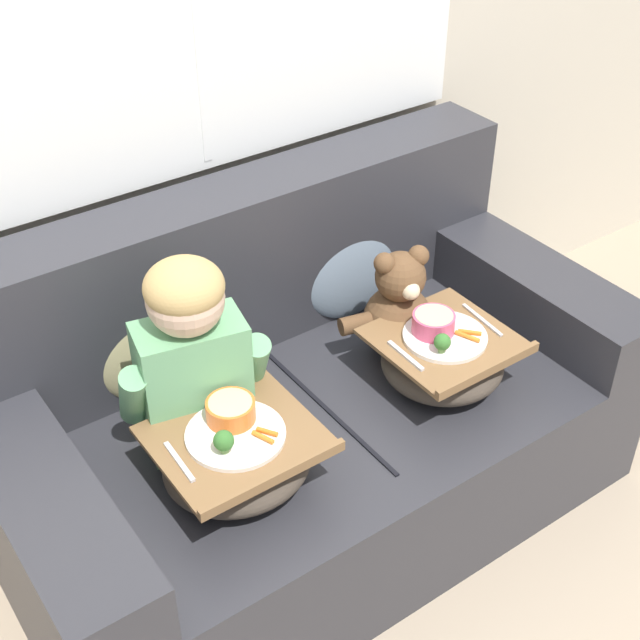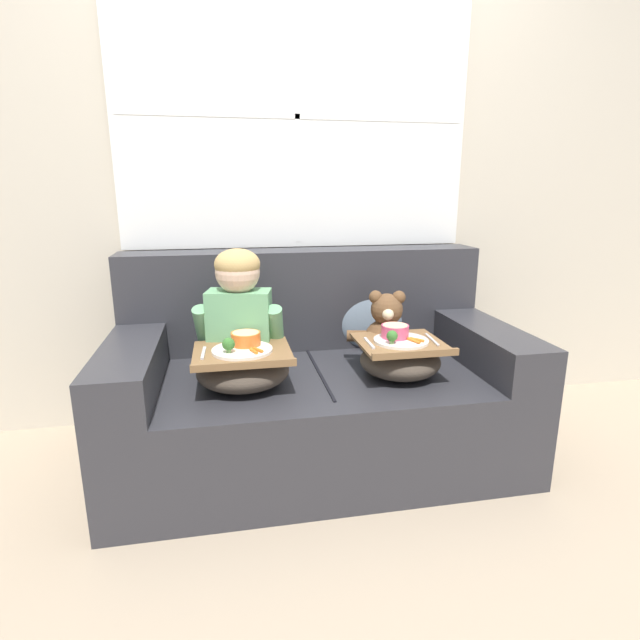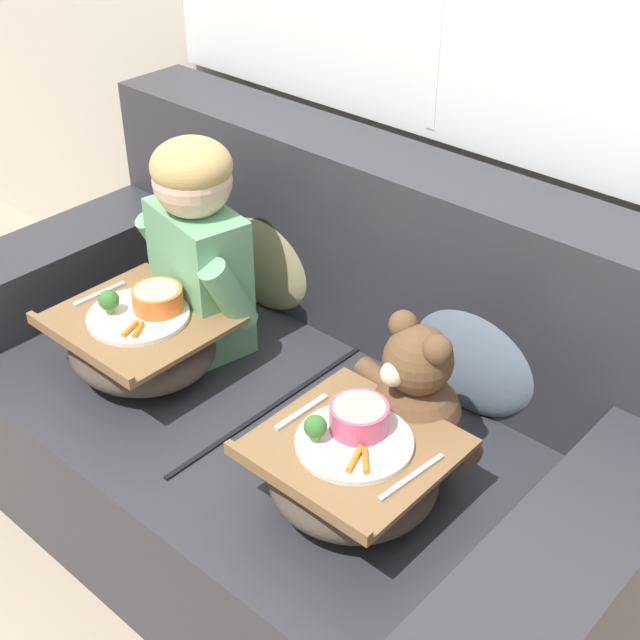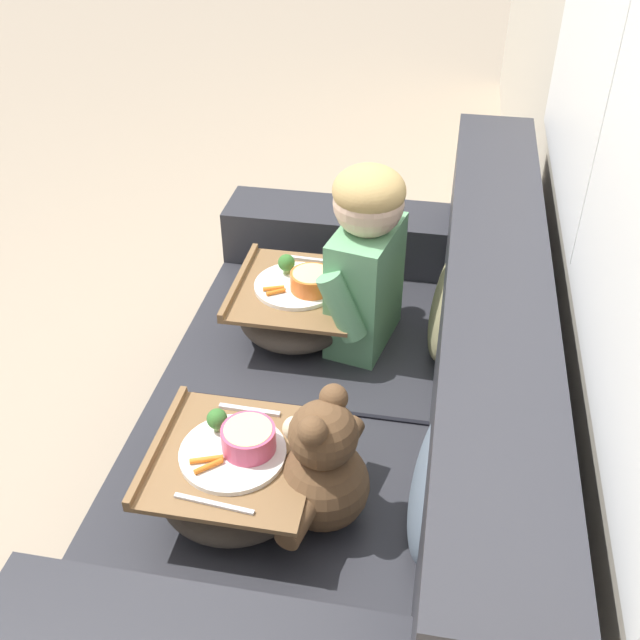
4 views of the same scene
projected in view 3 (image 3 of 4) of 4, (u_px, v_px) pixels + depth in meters
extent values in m
plane|color=tan|center=(290.00, 525.00, 2.32)|extent=(14.00, 14.00, 0.00)
cube|color=#2D2D33|center=(289.00, 465.00, 2.20)|extent=(1.76, 0.95, 0.42)
cube|color=#2D2D33|center=(389.00, 250.00, 2.18)|extent=(1.76, 0.22, 0.49)
cube|color=#2D2D33|center=(85.00, 255.00, 2.47)|extent=(0.22, 0.95, 0.18)
cube|color=#2D2D33|center=(595.00, 538.00, 1.61)|extent=(0.22, 0.95, 0.18)
cube|color=black|center=(281.00, 401.00, 2.07)|extent=(0.01, 0.69, 0.01)
ellipsoid|color=tan|center=(271.00, 242.00, 2.35)|extent=(0.37, 0.18, 0.39)
ellipsoid|color=slate|center=(483.00, 337.00, 1.98)|extent=(0.37, 0.18, 0.38)
cube|color=#66A370|center=(201.00, 276.00, 2.20)|extent=(0.29, 0.20, 0.36)
sphere|color=beige|center=(192.00, 179.00, 2.05)|extent=(0.19, 0.19, 0.19)
ellipsoid|color=tan|center=(191.00, 166.00, 2.03)|extent=(0.19, 0.19, 0.13)
cylinder|color=#66A370|center=(165.00, 244.00, 2.28)|extent=(0.10, 0.15, 0.20)
cylinder|color=#66A370|center=(227.00, 296.00, 2.07)|extent=(0.10, 0.15, 0.20)
sphere|color=brown|center=(414.00, 417.00, 1.87)|extent=(0.20, 0.20, 0.20)
sphere|color=brown|center=(418.00, 360.00, 1.79)|extent=(0.15, 0.15, 0.15)
sphere|color=brown|center=(403.00, 325.00, 1.79)|extent=(0.06, 0.06, 0.06)
sphere|color=brown|center=(437.00, 350.00, 1.72)|extent=(0.06, 0.06, 0.06)
sphere|color=beige|center=(393.00, 374.00, 1.76)|extent=(0.05, 0.05, 0.05)
sphere|color=black|center=(387.00, 375.00, 1.75)|extent=(0.02, 0.02, 0.02)
cylinder|color=brown|center=(377.00, 378.00, 1.95)|extent=(0.11, 0.07, 0.05)
cylinder|color=brown|center=(456.00, 443.00, 1.77)|extent=(0.11, 0.07, 0.05)
cylinder|color=brown|center=(362.00, 450.00, 1.90)|extent=(0.07, 0.10, 0.05)
cylinder|color=brown|center=(388.00, 474.00, 1.83)|extent=(0.07, 0.10, 0.05)
ellipsoid|color=#473D33|center=(143.00, 347.00, 2.14)|extent=(0.37, 0.34, 0.14)
cube|color=brown|center=(139.00, 320.00, 2.09)|extent=(0.39, 0.35, 0.01)
cube|color=brown|center=(78.00, 346.00, 1.98)|extent=(0.39, 0.02, 0.02)
cylinder|color=white|center=(138.00, 316.00, 2.09)|extent=(0.24, 0.24, 0.01)
cylinder|color=orange|center=(158.00, 299.00, 2.09)|extent=(0.12, 0.12, 0.05)
cylinder|color=#E5D189|center=(157.00, 291.00, 2.08)|extent=(0.11, 0.11, 0.01)
sphere|color=#38702D|center=(109.00, 300.00, 2.07)|extent=(0.05, 0.05, 0.05)
cylinder|color=#7A9E56|center=(110.00, 309.00, 2.08)|extent=(0.02, 0.02, 0.02)
cylinder|color=orange|center=(130.00, 328.00, 2.02)|extent=(0.03, 0.06, 0.01)
cylinder|color=orange|center=(138.00, 330.00, 2.02)|extent=(0.04, 0.05, 0.01)
cube|color=silver|center=(100.00, 294.00, 2.17)|extent=(0.02, 0.14, 0.01)
ellipsoid|color=#473D33|center=(353.00, 476.00, 1.77)|extent=(0.34, 0.34, 0.14)
cube|color=brown|center=(354.00, 447.00, 1.72)|extent=(0.36, 0.35, 0.01)
cube|color=brown|center=(294.00, 488.00, 1.61)|extent=(0.36, 0.02, 0.02)
cylinder|color=white|center=(354.00, 442.00, 1.72)|extent=(0.23, 0.23, 0.01)
cylinder|color=#D64C70|center=(359.00, 417.00, 1.73)|extent=(0.12, 0.12, 0.05)
cylinder|color=#E5D189|center=(359.00, 408.00, 1.72)|extent=(0.10, 0.10, 0.01)
sphere|color=#38702D|center=(315.00, 426.00, 1.70)|extent=(0.05, 0.05, 0.05)
cylinder|color=#7A9E56|center=(315.00, 436.00, 1.71)|extent=(0.02, 0.02, 0.02)
cylinder|color=orange|center=(355.00, 459.00, 1.66)|extent=(0.04, 0.07, 0.01)
cylinder|color=orange|center=(365.00, 460.00, 1.66)|extent=(0.05, 0.06, 0.01)
cube|color=silver|center=(302.00, 412.00, 1.80)|extent=(0.02, 0.14, 0.01)
cube|color=silver|center=(412.00, 477.00, 1.64)|extent=(0.03, 0.17, 0.01)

